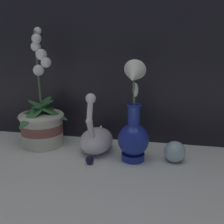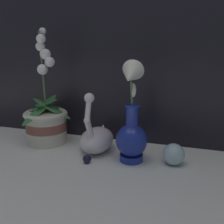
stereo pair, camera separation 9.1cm
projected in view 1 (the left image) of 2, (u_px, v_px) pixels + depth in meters
name	position (u px, v px, depth m)	size (l,w,h in m)	color
ground_plane	(93.00, 168.00, 0.83)	(2.80, 2.80, 0.00)	silver
orchid_potted_plant	(42.00, 122.00, 1.00)	(0.22, 0.23, 0.44)	beige
swan_figurine	(96.00, 138.00, 0.94)	(0.12, 0.19, 0.23)	white
blue_vase	(133.00, 127.00, 0.85)	(0.10, 0.13, 0.33)	navy
glass_sphere	(175.00, 152.00, 0.86)	(0.07, 0.07, 0.07)	silver
glass_bauble	(90.00, 160.00, 0.85)	(0.03, 0.03, 0.03)	#191433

